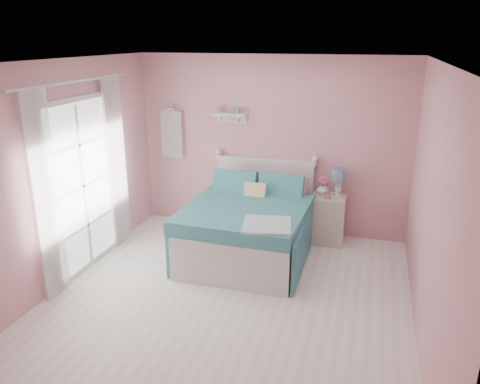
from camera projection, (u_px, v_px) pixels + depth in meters
The scene contains 13 objects.
floor at pixel (226, 303), 5.22m from camera, with size 4.50×4.50×0.00m, color silver.
room_shell at pixel (224, 166), 4.72m from camera, with size 4.50×4.50×4.50m.
bed at pixel (249, 227), 6.28m from camera, with size 1.60×1.97×1.12m.
nightstand at pixel (328, 219), 6.70m from camera, with size 0.48×0.47×0.69m.
table_lamp at pixel (339, 177), 6.52m from camera, with size 0.20×0.20×0.40m.
vase at pixel (323, 189), 6.62m from camera, with size 0.17×0.17×0.17m, color white.
teacup at pixel (328, 196), 6.48m from camera, with size 0.09×0.09×0.07m, color #C98791.
roses at pixel (323, 181), 6.58m from camera, with size 0.14×0.11×0.12m.
wall_shelf at pixel (229, 115), 6.83m from camera, with size 0.50×0.15×0.25m.
hanging_dress at pixel (172, 134), 7.17m from camera, with size 0.34×0.03×0.72m, color white.
french_door at pixel (83, 186), 5.76m from camera, with size 0.04×1.32×2.16m.
curtain_near at pixel (45, 198), 5.04m from camera, with size 0.04×0.40×2.32m, color white.
curtain_far at pixel (117, 163), 6.39m from camera, with size 0.04×0.40×2.32m, color white.
Camera 1 is at (1.41, -4.34, 2.83)m, focal length 35.00 mm.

